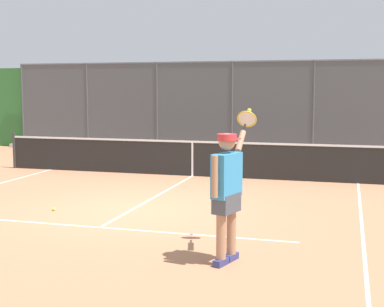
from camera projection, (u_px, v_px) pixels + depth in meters
The scene contains 6 objects.
ground_plane at pixel (132, 210), 10.72m from camera, with size 60.00×60.00×0.00m, color #B27551.
court_line_markings at pixel (92, 232), 9.05m from camera, with size 8.67×10.50×0.01m.
fence_backdrop at pixel (236, 110), 20.18m from camera, with size 20.08×1.37×3.33m.
tennis_net at pixel (192, 158), 14.79m from camera, with size 11.13×0.09×1.07m.
tennis_player at pixel (227, 186), 7.36m from camera, with size 0.42×1.45×2.06m.
tennis_ball_mid_court at pixel (54, 209), 10.63m from camera, with size 0.07×0.07×0.07m, color #D6E042.
Camera 1 is at (-4.03, 9.79, 2.36)m, focal length 51.28 mm.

